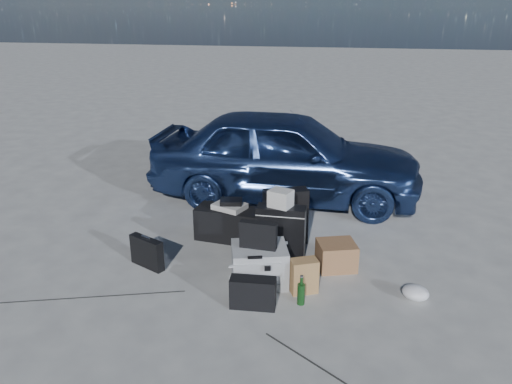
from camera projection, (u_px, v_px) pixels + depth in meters
ground at (255, 286)px, 5.00m from camera, size 60.00×60.00×0.00m
car at (286, 155)px, 7.07m from camera, size 3.79×1.53×1.29m
pelican_case at (259, 265)px, 5.01m from camera, size 0.65×0.58×0.40m
laptop_bag at (258, 235)px, 4.88m from camera, size 0.37×0.11×0.27m
briefcase at (147, 252)px, 5.32m from camera, size 0.43×0.27×0.33m
suitcase_left at (285, 216)px, 5.81m from camera, size 0.54×0.36×0.66m
suitcase_right at (281, 234)px, 5.41m from camera, size 0.53×0.19×0.63m
white_carton at (281, 198)px, 5.28m from camera, size 0.28×0.25×0.18m
duffel_bag at (229, 224)px, 5.94m from camera, size 0.81×0.42×0.39m
flat_box_white at (230, 206)px, 5.86m from camera, size 0.43×0.38×0.06m
flat_box_black at (231, 202)px, 5.85m from camera, size 0.29×0.23×0.05m
kraft_bag at (304, 276)px, 4.85m from camera, size 0.30×0.25×0.35m
cardboard_box at (336, 255)px, 5.30m from camera, size 0.47×0.44×0.29m
plastic_bag at (415, 293)px, 4.76m from camera, size 0.32×0.30×0.14m
messenger_bag at (253, 293)px, 4.61m from camera, size 0.43×0.19×0.30m
green_bottle at (301, 291)px, 4.65m from camera, size 0.09×0.09×0.29m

